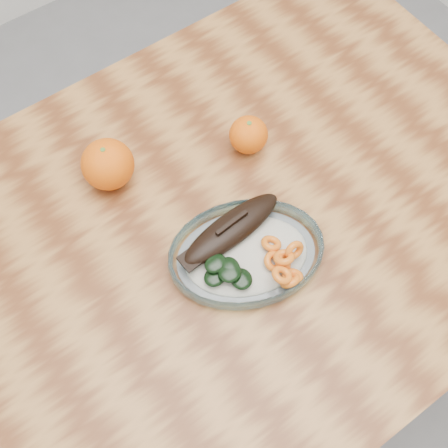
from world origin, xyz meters
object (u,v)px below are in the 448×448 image
object	(u,v)px
dining_table	(215,254)
orange_left	(108,164)
orange_right	(249,135)
plated_meal	(246,252)

from	to	relation	value
dining_table	orange_left	world-z (taller)	orange_left
dining_table	orange_left	xyz separation A→B (m)	(-0.09, 0.18, 0.14)
dining_table	orange_right	xyz separation A→B (m)	(0.14, 0.10, 0.13)
dining_table	plated_meal	world-z (taller)	plated_meal
plated_meal	orange_left	bearing A→B (deg)	134.17
dining_table	orange_left	distance (m)	0.24
orange_left	dining_table	bearing A→B (deg)	-64.31
dining_table	orange_right	size ratio (longest dim) A/B	18.06
orange_left	orange_right	distance (m)	0.24
plated_meal	orange_right	world-z (taller)	plated_meal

